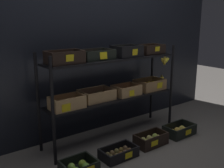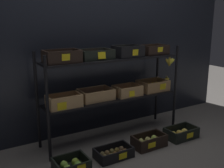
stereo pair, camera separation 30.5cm
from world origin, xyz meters
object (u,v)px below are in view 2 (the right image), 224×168
crate_ground_kiwi (114,154)px  crate_ground_pear (149,142)px  display_rack (113,77)px  crate_ground_apple_green (71,165)px  crate_ground_apple_gold (181,134)px

crate_ground_kiwi → crate_ground_pear: size_ratio=1.02×
display_rack → crate_ground_apple_green: (-0.70, -0.42, -0.68)m
display_rack → crate_ground_kiwi: display_rack is taller
crate_ground_kiwi → crate_ground_apple_gold: (0.92, -0.02, 0.01)m
crate_ground_apple_green → crate_ground_kiwi: size_ratio=0.83×
crate_ground_pear → display_rack: bearing=115.4°
display_rack → crate_ground_apple_gold: bearing=-33.8°
display_rack → crate_ground_pear: size_ratio=4.83×
display_rack → crate_ground_apple_green: 1.06m
display_rack → crate_ground_apple_gold: display_rack is taller
display_rack → crate_ground_kiwi: size_ratio=4.73×
crate_ground_apple_green → crate_ground_kiwi: (0.45, -0.01, -0.00)m
crate_ground_kiwi → crate_ground_apple_green: bearing=178.6°
crate_ground_pear → crate_ground_apple_gold: size_ratio=0.98×
crate_ground_kiwi → crate_ground_pear: bearing=0.2°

